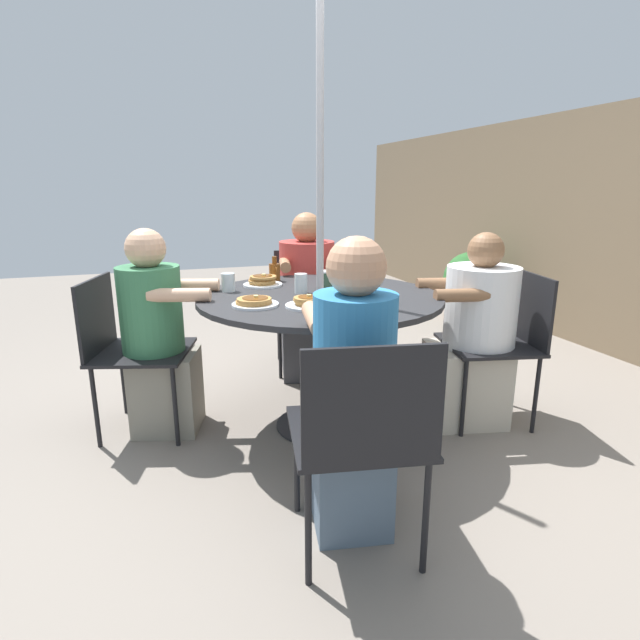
{
  "coord_description": "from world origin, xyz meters",
  "views": [
    {
      "loc": [
        2.47,
        -0.83,
        1.32
      ],
      "look_at": [
        0.0,
        0.0,
        0.62
      ],
      "focal_mm": 28.0,
      "sensor_mm": 36.0,
      "label": 1
    }
  ],
  "objects": [
    {
      "name": "patio_chair_south",
      "position": [
        -1.02,
        0.23,
        0.5
      ],
      "size": [
        0.57,
        0.57,
        0.86
      ],
      "rotation": [
        0.0,
        0.0,
        -1.79
      ],
      "color": "black",
      "rests_on": "ground"
    },
    {
      "name": "patio_chair_north",
      "position": [
        1.03,
        -0.19,
        0.5
      ],
      "size": [
        0.56,
        0.56,
        0.86
      ],
      "rotation": [
        0.0,
        0.0,
        1.39
      ],
      "color": "black",
      "rests_on": "ground"
    },
    {
      "name": "diner_north",
      "position": [
        0.86,
        -0.16,
        0.54
      ],
      "size": [
        0.52,
        0.38,
        1.16
      ],
      "rotation": [
        0.0,
        0.0,
        1.39
      ],
      "color": "slate",
      "rests_on": "ground"
    },
    {
      "name": "potted_shrub",
      "position": [
        -1.78,
        2.2,
        0.37
      ],
      "size": [
        0.54,
        0.54,
        0.69
      ],
      "color": "brown",
      "rests_on": "ground"
    },
    {
      "name": "diner_east",
      "position": [
        0.19,
        0.85,
        0.48
      ],
      "size": [
        0.48,
        0.55,
        1.09
      ],
      "rotation": [
        0.0,
        0.0,
        -3.36
      ],
      "color": "beige",
      "rests_on": "ground"
    },
    {
      "name": "coffee_cup",
      "position": [
        -0.12,
        0.08,
        0.82
      ],
      "size": [
        0.08,
        0.08,
        0.11
      ],
      "color": "#33513D",
      "rests_on": "patio_table"
    },
    {
      "name": "pancake_plate_a",
      "position": [
        0.14,
        -0.38,
        0.78
      ],
      "size": [
        0.23,
        0.23,
        0.05
      ],
      "color": "white",
      "rests_on": "patio_table"
    },
    {
      "name": "patio_chair_east",
      "position": [
        0.23,
        1.02,
        0.5
      ],
      "size": [
        0.57,
        0.57,
        0.86
      ],
      "rotation": [
        0.0,
        0.0,
        -3.36
      ],
      "color": "black",
      "rests_on": "ground"
    },
    {
      "name": "pancake_plate_b",
      "position": [
        -0.35,
        -0.24,
        0.79
      ],
      "size": [
        0.23,
        0.23,
        0.07
      ],
      "color": "white",
      "rests_on": "patio_table"
    },
    {
      "name": "umbrella_pole",
      "position": [
        0.0,
        0.0,
        1.16
      ],
      "size": [
        0.04,
        0.04,
        2.32
      ],
      "primitive_type": "cylinder",
      "color": "#ADADB2",
      "rests_on": "ground"
    },
    {
      "name": "ground_plane",
      "position": [
        0.0,
        0.0,
        0.0
      ],
      "size": [
        12.0,
        12.0,
        0.0
      ],
      "primitive_type": "plane",
      "color": "gray"
    },
    {
      "name": "diner_south",
      "position": [
        -0.85,
        0.19,
        0.52
      ],
      "size": [
        0.55,
        0.47,
        1.15
      ],
      "rotation": [
        0.0,
        0.0,
        -1.79
      ],
      "color": "#3D3D42",
      "rests_on": "ground"
    },
    {
      "name": "syrup_bottle",
      "position": [
        -0.48,
        -0.13,
        0.82
      ],
      "size": [
        0.09,
        0.07,
        0.15
      ],
      "color": "brown",
      "rests_on": "patio_table"
    },
    {
      "name": "patio_table",
      "position": [
        0.0,
        0.0,
        0.67
      ],
      "size": [
        1.3,
        1.3,
        0.76
      ],
      "color": "#28282B",
      "rests_on": "ground"
    },
    {
      "name": "drinking_glass_b",
      "position": [
        -0.08,
        -0.08,
        0.82
      ],
      "size": [
        0.07,
        0.07,
        0.11
      ],
      "primitive_type": "cylinder",
      "color": "silver",
      "rests_on": "patio_table"
    },
    {
      "name": "pancake_plate_c",
      "position": [
        0.24,
        -0.14,
        0.78
      ],
      "size": [
        0.23,
        0.23,
        0.06
      ],
      "color": "white",
      "rests_on": "patio_table"
    },
    {
      "name": "diner_west",
      "position": [
        -0.25,
        -0.84,
        0.51
      ],
      "size": [
        0.44,
        0.54,
        1.12
      ],
      "rotation": [
        0.0,
        0.0,
        -0.29
      ],
      "color": "gray",
      "rests_on": "ground"
    },
    {
      "name": "pancake_plate_d",
      "position": [
        0.12,
        0.12,
        0.78
      ],
      "size": [
        0.23,
        0.23,
        0.05
      ],
      "color": "white",
      "rests_on": "patio_table"
    },
    {
      "name": "patio_chair_west",
      "position": [
        -0.3,
        -1.0,
        0.5
      ],
      "size": [
        0.6,
        0.6,
        0.86
      ],
      "rotation": [
        0.0,
        0.0,
        -0.29
      ],
      "color": "black",
      "rests_on": "ground"
    },
    {
      "name": "drinking_glass_a",
      "position": [
        -0.25,
        -0.45,
        0.81
      ],
      "size": [
        0.08,
        0.08,
        0.1
      ],
      "primitive_type": "cylinder",
      "color": "silver",
      "rests_on": "patio_table"
    }
  ]
}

